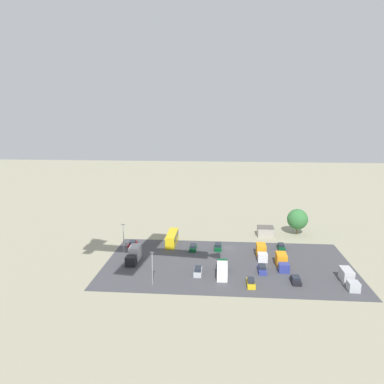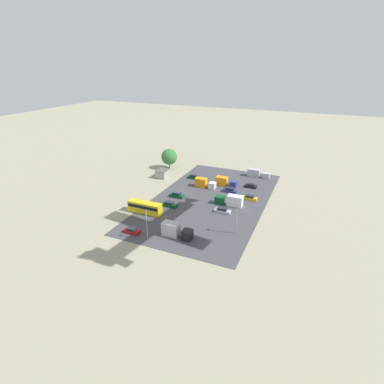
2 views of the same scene
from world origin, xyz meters
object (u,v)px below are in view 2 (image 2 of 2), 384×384
Objects in this scene: parked_truck_4 at (175,231)px; parked_truck_0 at (257,173)px; parked_car_3 at (251,186)px; parked_car_6 at (169,204)px; parked_car_0 at (223,211)px; parked_car_5 at (177,195)px; parked_car_1 at (132,231)px; parked_car_4 at (230,190)px; parked_car_2 at (250,198)px; bus at (145,207)px; parked_truck_3 at (225,182)px; parked_truck_2 at (231,201)px; shed_building at (163,173)px; parked_car_7 at (193,177)px; parked_truck_1 at (204,183)px.

parked_truck_0 is at bearing 169.57° from parked_truck_4.
parked_truck_0 reaches higher than parked_car_3.
parked_car_6 is at bearing -37.79° from parked_car_3.
parked_truck_4 is at bearing -10.43° from parked_truck_0.
parked_car_0 is 17.53m from parked_car_5.
parked_car_1 is 38.15m from parked_car_4.
parked_truck_0 is at bearing 146.03° from parked_car_5.
parked_car_1 is 39.05m from parked_car_2.
parked_car_3 is 8.74m from parked_car_4.
parked_car_2 is at bearing 6.51° from parked_truck_0.
bus is 32.66m from parked_truck_3.
bus is 11.42m from parked_car_1.
bus reaches higher than parked_car_2.
bus reaches higher than parked_car_3.
parked_truck_0 is at bearing 6.51° from parked_car_2.
parked_car_1 is at bearing 144.55° from parked_truck_2.
parked_car_3 is 16.53m from parked_truck_2.
parked_car_7 is at bearing 105.56° from shed_building.
parked_car_4 is (-3.17, -7.43, 0.08)m from parked_car_2.
parked_car_3 is 0.97× the size of parked_car_7.
parked_car_2 is (-20.86, 25.49, -1.17)m from bus.
parked_car_6 is 24.92m from parked_truck_3.
parked_truck_2 is (16.34, -2.35, 0.91)m from parked_car_3.
parked_car_6 is (17.58, -13.58, -0.06)m from parked_car_4.
parked_car_4 is 32.30m from parked_truck_4.
shed_building reaches higher than parked_car_7.
bus is 13.89m from parked_car_5.
parked_truck_2 is at bearing 50.95° from parked_truck_1.
parked_car_5 is (10.64, -14.53, 0.01)m from parked_car_4.
parked_truck_4 is (28.84, -11.71, 1.02)m from parked_car_2.
parked_truck_0 reaches higher than parked_car_7.
parked_car_7 reaches higher than parked_car_1.
parked_car_3 is 21.66m from parked_car_7.
parked_truck_2 is (27.78, -1.95, 0.22)m from parked_truck_0.
bus is 38.81m from parked_car_3.
bus reaches higher than parked_car_1.
parked_car_2 is at bearing 66.94° from parked_car_4.
parked_car_1 is 1.04× the size of parked_car_3.
parked_car_1 is 1.02× the size of parked_car_7.
parked_car_5 is 0.63× the size of parked_truck_3.
parked_car_1 is 0.57× the size of parked_truck_3.
parked_car_7 is (-30.92, 1.78, -1.15)m from bus.
parked_truck_0 is 1.05× the size of parked_truck_4.
parked_car_6 is at bearing -24.07° from parked_truck_3.
parked_car_0 is at bearing 158.34° from parked_truck_4.
parked_truck_2 is at bearing 17.80° from parked_car_4.
parked_truck_0 reaches higher than parked_car_4.
parked_truck_1 reaches higher than parked_car_3.
parked_truck_4 is at bearing 33.13° from shed_building.
bus is 25.64m from parked_truck_2.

